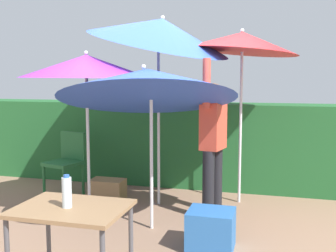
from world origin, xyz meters
name	(u,v)px	position (x,y,z in m)	size (l,w,h in m)	color
ground_plane	(161,225)	(0.00, 0.00, 0.00)	(24.00, 24.00, 0.00)	#937056
hedge_row	(195,144)	(0.00, 1.88, 0.64)	(8.00, 0.70, 1.28)	#23602D
umbrella_rainbow	(86,67)	(-0.95, 0.13, 1.79)	(1.57, 1.56, 1.98)	silver
umbrella_orange	(161,32)	(-0.23, 0.78, 2.25)	(1.90, 1.86, 2.72)	silver
umbrella_yellow	(147,84)	(-0.11, -0.13, 1.60)	(1.95, 1.93, 2.04)	silver
umbrella_navy	(242,42)	(0.77, 1.12, 2.12)	(1.48, 1.46, 2.32)	silver
person_vendor	(213,139)	(0.51, 0.47, 0.93)	(0.29, 0.56, 1.88)	black
chair_plastic	(67,159)	(-1.64, 0.84, 0.51)	(0.54, 0.54, 0.89)	#236633
cooler_box	(211,230)	(0.65, -0.49, 0.19)	(0.44, 0.39, 0.39)	#2D6BB7
crate_cardboard	(108,190)	(-0.98, 0.74, 0.14)	(0.46, 0.29, 0.28)	#9E7A4C
folding_table	(72,218)	(-0.18, -1.69, 0.64)	(0.80, 0.60, 0.73)	#4C4C51
bottle_water	(67,192)	(-0.20, -1.71, 0.84)	(0.07, 0.07, 0.24)	silver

